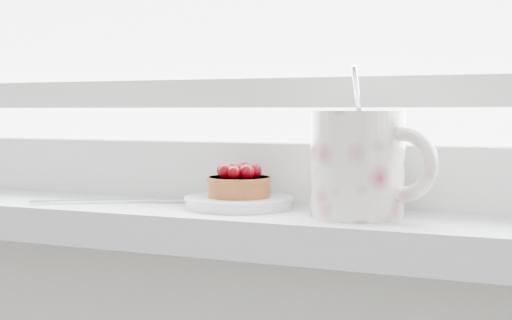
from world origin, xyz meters
The scene contains 4 objects.
saucer centered at (0.00, 1.89, 0.95)m, with size 0.12×0.12×0.01m, color white.
raspberry_tart centered at (0.00, 1.89, 0.97)m, with size 0.07×0.07×0.04m.
floral_mug centered at (0.14, 1.88, 1.00)m, with size 0.15×0.12×0.16m.
fork centered at (-0.15, 1.88, 0.94)m, with size 0.19×0.13×0.00m.
Camera 1 is at (0.32, 1.16, 1.05)m, focal length 50.00 mm.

